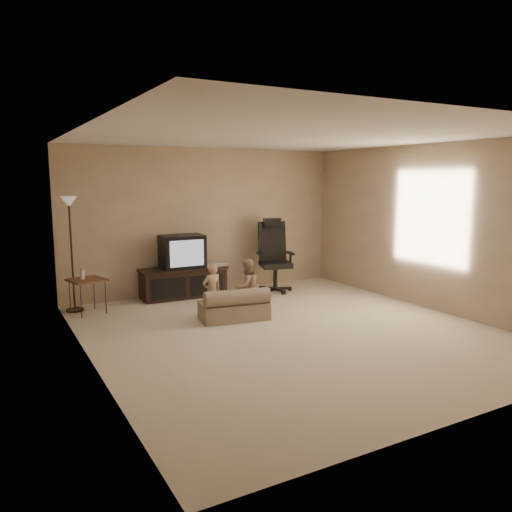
% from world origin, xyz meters
% --- Properties ---
extents(floor, '(5.50, 5.50, 0.00)m').
position_xyz_m(floor, '(0.00, 0.00, 0.00)').
color(floor, beige).
rests_on(floor, ground).
extents(room_shell, '(5.50, 5.50, 5.50)m').
position_xyz_m(room_shell, '(0.00, 0.00, 1.52)').
color(room_shell, silver).
rests_on(room_shell, floor).
extents(tv_stand, '(1.48, 0.58, 1.05)m').
position_xyz_m(tv_stand, '(-0.53, 2.49, 0.44)').
color(tv_stand, black).
rests_on(tv_stand, floor).
extents(office_chair, '(0.73, 0.76, 1.28)m').
position_xyz_m(office_chair, '(1.04, 2.15, 0.46)').
color(office_chair, black).
rests_on(office_chair, floor).
extents(side_table, '(0.57, 0.57, 0.71)m').
position_xyz_m(side_table, '(-2.16, 2.17, 0.51)').
color(side_table, brown).
rests_on(side_table, floor).
extents(floor_lamp, '(0.27, 0.27, 1.72)m').
position_xyz_m(floor_lamp, '(-2.30, 2.43, 1.25)').
color(floor_lamp, '#312115').
rests_on(floor_lamp, floor).
extents(child_sofa, '(1.02, 0.68, 0.46)m').
position_xyz_m(child_sofa, '(-0.40, 0.83, 0.19)').
color(child_sofa, gray).
rests_on(child_sofa, floor).
extents(toddler_left, '(0.33, 0.27, 0.82)m').
position_xyz_m(toddler_left, '(-0.68, 0.96, 0.41)').
color(toddler_left, tan).
rests_on(toddler_left, floor).
extents(toddler_right, '(0.43, 0.28, 0.83)m').
position_xyz_m(toddler_right, '(-0.13, 0.97, 0.41)').
color(toddler_right, tan).
rests_on(toddler_right, floor).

